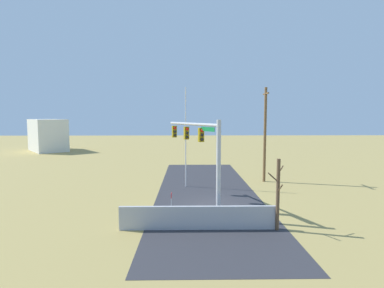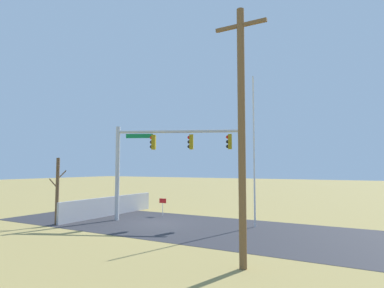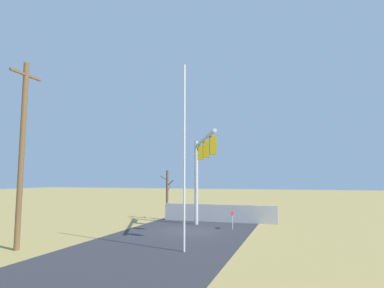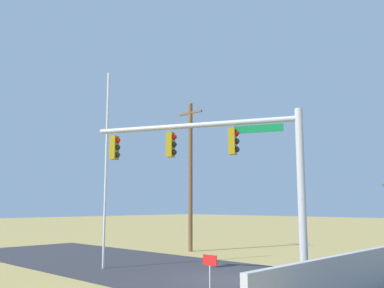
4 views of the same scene
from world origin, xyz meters
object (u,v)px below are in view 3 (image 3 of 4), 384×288
(utility_pole, at_px, (22,150))
(bare_tree, at_px, (167,194))
(signal_mast, at_px, (201,162))
(open_sign, at_px, (232,216))
(flagpole, at_px, (184,156))

(utility_pole, bearing_deg, bare_tree, -11.12)
(bare_tree, bearing_deg, signal_mast, -136.09)
(utility_pole, relative_size, open_sign, 7.43)
(flagpole, relative_size, bare_tree, 2.21)
(signal_mast, height_order, open_sign, signal_mast)
(bare_tree, xyz_separation_m, open_sign, (-3.51, -6.06, -1.15))
(flagpole, distance_m, utility_pole, 7.89)
(signal_mast, xyz_separation_m, flagpole, (-6.28, -1.01, -0.01))
(utility_pole, bearing_deg, signal_mast, -38.35)
(flagpole, xyz_separation_m, bare_tree, (10.56, 5.13, -2.36))
(signal_mast, relative_size, flagpole, 0.85)
(open_sign, bearing_deg, signal_mast, 111.59)
(signal_mast, bearing_deg, flagpole, -170.82)
(signal_mast, distance_m, utility_pole, 10.64)
(bare_tree, relative_size, open_sign, 3.28)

